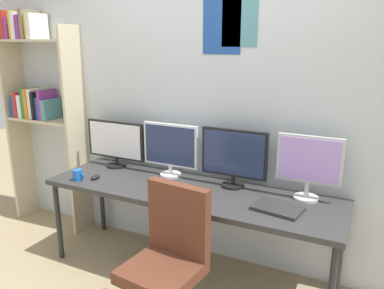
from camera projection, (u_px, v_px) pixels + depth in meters
The scene contains 12 objects.
wall_back at pixel (212, 110), 3.17m from camera, with size 4.74×0.11×2.60m.
desk at pixel (189, 195), 2.97m from camera, with size 2.34×0.68×0.74m.
bookshelf at pixel (38, 95), 3.75m from camera, with size 0.83×0.28×2.13m.
office_chair at pixel (167, 277), 2.43m from camera, with size 0.52×0.52×0.99m.
monitor_far_left at pixel (116, 142), 3.44m from camera, with size 0.59×0.18×0.42m.
monitor_center_left at pixel (170, 148), 3.19m from camera, with size 0.50×0.18×0.45m.
monitor_center_right at pixel (234, 156), 2.95m from camera, with size 0.53×0.18×0.46m.
monitor_far_right at pixel (309, 164), 2.71m from camera, with size 0.45×0.18×0.47m.
keyboard_main at pixel (175, 199), 2.75m from camera, with size 0.35×0.13×0.02m, color silver.
computer_mouse at pixel (95, 177), 3.17m from camera, with size 0.06×0.10×0.03m, color black.
laptop_closed at pixel (278, 208), 2.60m from camera, with size 0.32×0.22×0.02m, color #2D2D2D.
coffee_mug at pixel (78, 175), 3.14m from camera, with size 0.11×0.08×0.09m.
Camera 1 is at (1.23, -1.87, 1.86)m, focal length 35.62 mm.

